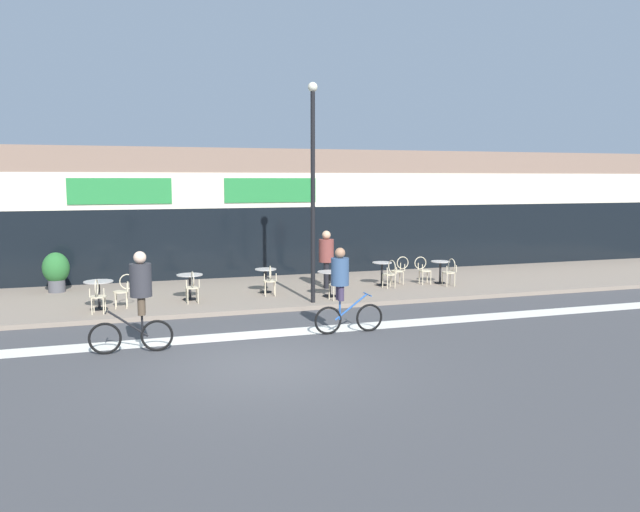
# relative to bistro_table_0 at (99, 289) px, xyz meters

# --- Properties ---
(ground_plane) EXTENTS (120.00, 120.00, 0.00)m
(ground_plane) POSITION_rel_bistro_table_0_xyz_m (3.12, -5.78, -0.66)
(ground_plane) COLOR #424244
(sidewalk_slab) EXTENTS (40.00, 5.50, 0.12)m
(sidewalk_slab) POSITION_rel_bistro_table_0_xyz_m (3.12, 1.47, -0.60)
(sidewalk_slab) COLOR gray
(sidewalk_slab) RESTS_ON ground
(storefront_facade) EXTENTS (40.00, 4.06, 4.56)m
(storefront_facade) POSITION_rel_bistro_table_0_xyz_m (3.12, 6.18, 1.62)
(storefront_facade) COLOR #7F6656
(storefront_facade) RESTS_ON ground
(bike_lane_stripe) EXTENTS (36.00, 0.70, 0.01)m
(bike_lane_stripe) POSITION_rel_bistro_table_0_xyz_m (3.12, -3.43, -0.65)
(bike_lane_stripe) COLOR silver
(bike_lane_stripe) RESTS_ON ground
(bistro_table_0) EXTENTS (0.75, 0.75, 0.74)m
(bistro_table_0) POSITION_rel_bistro_table_0_xyz_m (0.00, 0.00, 0.00)
(bistro_table_0) COLOR black
(bistro_table_0) RESTS_ON sidewalk_slab
(bistro_table_1) EXTENTS (0.73, 0.73, 0.72)m
(bistro_table_1) POSITION_rel_bistro_table_0_xyz_m (2.41, 0.63, -0.02)
(bistro_table_1) COLOR black
(bistro_table_1) RESTS_ON sidewalk_slab
(bistro_table_2) EXTENTS (0.64, 0.64, 0.71)m
(bistro_table_2) POSITION_rel_bistro_table_0_xyz_m (4.70, 1.08, -0.03)
(bistro_table_2) COLOR black
(bistro_table_2) RESTS_ON sidewalk_slab
(bistro_table_3) EXTENTS (0.72, 0.72, 0.73)m
(bistro_table_3) POSITION_rel_bistro_table_0_xyz_m (6.32, -0.11, -0.01)
(bistro_table_3) COLOR black
(bistro_table_3) RESTS_ON sidewalk_slab
(bistro_table_4) EXTENTS (0.63, 0.63, 0.74)m
(bistro_table_4) POSITION_rel_bistro_table_0_xyz_m (8.53, 1.20, -0.01)
(bistro_table_4) COLOR black
(bistro_table_4) RESTS_ON sidewalk_slab
(bistro_table_5) EXTENTS (0.62, 0.62, 0.73)m
(bistro_table_5) POSITION_rel_bistro_table_0_xyz_m (10.50, 0.97, -0.03)
(bistro_table_5) COLOR black
(bistro_table_5) RESTS_ON sidewalk_slab
(cafe_chair_0_near) EXTENTS (0.45, 0.60, 0.90)m
(cafe_chair_0_near) POSITION_rel_bistro_table_0_xyz_m (-0.01, -0.63, -0.02)
(cafe_chair_0_near) COLOR beige
(cafe_chair_0_near) RESTS_ON sidewalk_slab
(cafe_chair_0_side) EXTENTS (0.59, 0.42, 0.90)m
(cafe_chair_0_side) POSITION_rel_bistro_table_0_xyz_m (0.63, -0.00, -0.02)
(cafe_chair_0_side) COLOR beige
(cafe_chair_0_side) RESTS_ON sidewalk_slab
(cafe_chair_1_near) EXTENTS (0.42, 0.58, 0.90)m
(cafe_chair_1_near) POSITION_rel_bistro_table_0_xyz_m (2.41, 0.01, -0.02)
(cafe_chair_1_near) COLOR beige
(cafe_chair_1_near) RESTS_ON sidewalk_slab
(cafe_chair_2_near) EXTENTS (0.45, 0.60, 0.90)m
(cafe_chair_2_near) POSITION_rel_bistro_table_0_xyz_m (4.68, 0.46, -0.02)
(cafe_chair_2_near) COLOR beige
(cafe_chair_2_near) RESTS_ON sidewalk_slab
(cafe_chair_3_near) EXTENTS (0.45, 0.60, 0.90)m
(cafe_chair_3_near) POSITION_rel_bistro_table_0_xyz_m (6.33, -0.74, -0.02)
(cafe_chair_3_near) COLOR beige
(cafe_chair_3_near) RESTS_ON sidewalk_slab
(cafe_chair_4_near) EXTENTS (0.45, 0.60, 0.90)m
(cafe_chair_4_near) POSITION_rel_bistro_table_0_xyz_m (8.54, 0.57, -0.02)
(cafe_chair_4_near) COLOR beige
(cafe_chair_4_near) RESTS_ON sidewalk_slab
(cafe_chair_4_side) EXTENTS (0.58, 0.41, 0.90)m
(cafe_chair_4_side) POSITION_rel_bistro_table_0_xyz_m (9.15, 1.20, -0.02)
(cafe_chair_4_side) COLOR beige
(cafe_chair_4_side) RESTS_ON sidewalk_slab
(cafe_chair_5_near) EXTENTS (0.41, 0.58, 0.90)m
(cafe_chair_5_near) POSITION_rel_bistro_table_0_xyz_m (10.50, 0.35, -0.02)
(cafe_chair_5_near) COLOR beige
(cafe_chair_5_near) RESTS_ON sidewalk_slab
(cafe_chair_5_side) EXTENTS (0.59, 0.42, 0.90)m
(cafe_chair_5_side) POSITION_rel_bistro_table_0_xyz_m (9.87, 0.98, -0.02)
(cafe_chair_5_side) COLOR beige
(cafe_chair_5_side) RESTS_ON sidewalk_slab
(planter_pot) EXTENTS (0.78, 0.78, 1.20)m
(planter_pot) POSITION_rel_bistro_table_0_xyz_m (-1.30, 3.05, 0.12)
(planter_pot) COLOR #4C4C51
(planter_pot) RESTS_ON sidewalk_slab
(lamp_post) EXTENTS (0.26, 0.26, 5.94)m
(lamp_post) POSITION_rel_bistro_table_0_xyz_m (5.60, -0.82, 2.85)
(lamp_post) COLOR black
(lamp_post) RESTS_ON sidewalk_slab
(cyclist_0) EXTENTS (1.65, 0.48, 1.97)m
(cyclist_0) POSITION_rel_bistro_table_0_xyz_m (5.36, -3.90, 0.48)
(cyclist_0) COLOR black
(cyclist_0) RESTS_ON ground
(cyclist_1) EXTENTS (1.67, 0.52, 2.07)m
(cyclist_1) POSITION_rel_bistro_table_0_xyz_m (0.91, -4.13, 0.56)
(cyclist_1) COLOR black
(cyclist_1) RESTS_ON ground
(pedestrian_near_end) EXTENTS (0.57, 0.57, 1.80)m
(pedestrian_near_end) POSITION_rel_bistro_table_0_xyz_m (6.67, 1.25, 0.53)
(pedestrian_near_end) COLOR black
(pedestrian_near_end) RESTS_ON sidewalk_slab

